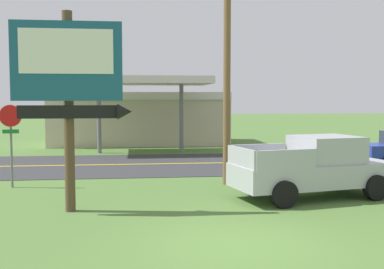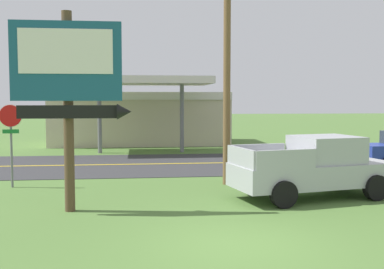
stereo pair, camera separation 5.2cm
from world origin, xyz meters
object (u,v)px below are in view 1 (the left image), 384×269
stop_sign (11,131)px  utility_pole (227,49)px  gas_station (140,116)px  motel_sign (70,79)px  pickup_silver_parked_on_lawn (315,168)px

stop_sign → utility_pole: utility_pole is taller
gas_station → utility_pole: bearing=-79.7°
motel_sign → pickup_silver_parked_on_lawn: 7.99m
utility_pole → pickup_silver_parked_on_lawn: utility_pole is taller
stop_sign → utility_pole: size_ratio=0.32×
motel_sign → utility_pole: utility_pole is taller
stop_sign → pickup_silver_parked_on_lawn: 10.52m
gas_station → motel_sign: bearing=-95.8°
stop_sign → gas_station: 16.98m
stop_sign → pickup_silver_parked_on_lawn: size_ratio=0.54×
utility_pole → pickup_silver_parked_on_lawn: bearing=-48.6°
motel_sign → stop_sign: 5.10m
stop_sign → pickup_silver_parked_on_lawn: bearing=-16.2°
gas_station → pickup_silver_parked_on_lawn: bearing=-74.4°
stop_sign → utility_pole: bearing=-1.8°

